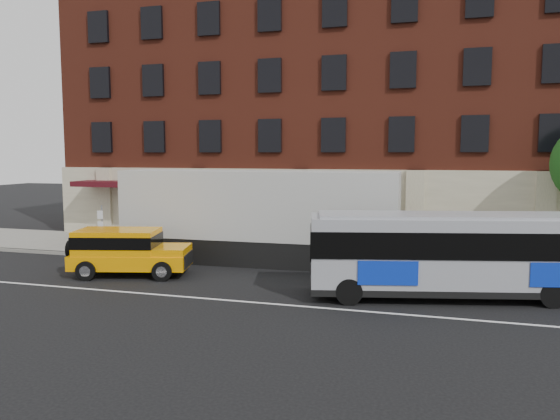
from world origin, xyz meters
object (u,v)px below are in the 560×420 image
(yellow_suv, at_px, (125,249))
(shipping_container, at_px, (257,218))
(city_bus, at_px, (467,252))
(sign_pole, at_px, (102,227))

(yellow_suv, distance_m, shipping_container, 5.97)
(yellow_suv, xyz_separation_m, shipping_container, (4.38, 3.94, 0.99))
(city_bus, bearing_deg, yellow_suv, -179.42)
(city_bus, distance_m, yellow_suv, 13.23)
(sign_pole, xyz_separation_m, shipping_container, (7.72, 0.69, 0.63))
(sign_pole, bearing_deg, city_bus, -10.67)
(yellow_suv, bearing_deg, sign_pole, 135.74)
(sign_pole, relative_size, city_bus, 0.23)
(sign_pole, relative_size, yellow_suv, 0.49)
(sign_pole, height_order, shipping_container, shipping_container)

